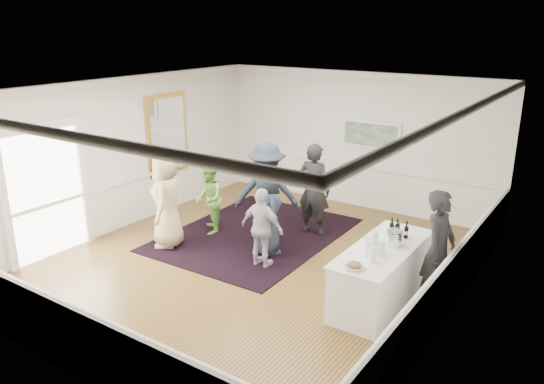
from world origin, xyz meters
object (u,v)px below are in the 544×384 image
Objects in this scene: guest_tan at (167,200)px; guest_dark_a at (267,192)px; ice_bucket at (395,238)px; guest_green at (209,199)px; nut_bowl at (354,266)px; serving_table at (381,274)px; bartender at (439,250)px; guest_dark_b at (314,189)px; guest_lilac at (262,228)px; guest_navy at (267,211)px.

guest_dark_a is at bearing 99.29° from guest_tan.
guest_dark_a reaches higher than ice_bucket.
nut_bowl is (4.10, -1.62, 0.22)m from guest_green.
nut_bowl is (-0.05, -0.92, 0.50)m from serving_table.
bartender is at bearing 24.48° from serving_table.
guest_green is at bearing 173.19° from ice_bucket.
guest_dark_b reaches higher than bartender.
guest_tan is at bearing 11.64° from guest_dark_a.
guest_lilac is 0.73× the size of guest_dark_a.
bartender is 5.17m from guest_tan.
guest_navy is at bearing 168.75° from serving_table.
serving_table is 3.16m from guest_dark_a.
guest_tan is at bearing -53.25° from guest_green.
guest_tan is 1.03m from guest_green.
guest_navy is (-0.23, -1.37, -0.12)m from guest_dark_b.
guest_dark_b reaches higher than guest_navy.
guest_dark_a reaches higher than nut_bowl.
guest_green reaches higher than ice_bucket.
guest_lilac is (-3.05, -0.35, -0.21)m from bartender.
guest_tan is 0.99× the size of guest_dark_b.
nut_bowl is (-0.80, -1.27, 0.02)m from bartender.
bartender reaches higher than serving_table.
guest_dark_b reaches higher than guest_green.
guest_dark_a is (-3.69, 0.72, 0.06)m from bartender.
guest_tan is 7.02× the size of nut_bowl.
guest_lilac is at bearing 157.76° from nut_bowl.
serving_table is 4.42m from guest_tan.
guest_lilac is at bearing 87.37° from guest_dark_b.
guest_dark_b is 1.40m from guest_navy.
serving_table is 0.96m from bartender.
bartender is 3.08m from guest_lilac.
ice_bucket is at bearing -175.69° from guest_lilac.
ice_bucket is (2.40, 0.19, 0.30)m from guest_lilac.
guest_green is 5.73× the size of ice_bucket.
guest_dark_b is (-3.07, 1.54, 0.02)m from bartender.
serving_table is 0.61m from ice_bucket.
guest_dark_a is at bearing 49.84° from guest_dark_b.
guest_green is 2.19m from guest_dark_b.
serving_table is at bearing 179.86° from guest_lilac.
bartender is 0.98× the size of guest_tan.
guest_tan reaches higher than guest_navy.
nut_bowl is at bearing 125.72° from guest_dark_b.
guest_green is (-4.15, 0.70, 0.28)m from serving_table.
guest_tan is (-4.38, -0.29, 0.49)m from serving_table.
ice_bucket is at bearing 132.65° from guest_dark_a.
serving_table is 8.80× the size of ice_bucket.
guest_dark_a is 7.76× the size of ice_bucket.
guest_navy reaches higher than nut_bowl.
guest_dark_a is 1.03m from guest_dark_b.
nut_bowl is at bearing 157.50° from guest_lilac.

